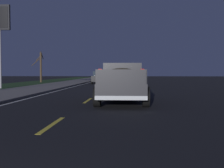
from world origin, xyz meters
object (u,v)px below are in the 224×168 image
(sedan_tan, at_px, (104,76))
(bare_tree_far, at_px, (41,66))
(sedan_green, at_px, (127,79))
(pickup_truck, at_px, (122,82))
(sedan_black, at_px, (101,77))
(sedan_blue, at_px, (125,77))

(sedan_tan, distance_m, bare_tree_far, 9.79)
(sedan_tan, bearing_deg, sedan_green, -166.43)
(bare_tree_far, bearing_deg, sedan_tan, -61.68)
(sedan_green, height_order, sedan_tan, same)
(sedan_tan, bearing_deg, pickup_truck, -173.02)
(sedan_green, bearing_deg, sedan_tan, 13.57)
(sedan_black, bearing_deg, bare_tree_far, 68.71)
(pickup_truck, height_order, sedan_blue, pickup_truck)
(pickup_truck, height_order, bare_tree_far, bare_tree_far)
(sedan_black, distance_m, bare_tree_far, 9.67)
(sedan_blue, bearing_deg, sedan_black, 71.78)
(sedan_green, height_order, bare_tree_far, bare_tree_far)
(pickup_truck, height_order, sedan_tan, pickup_truck)
(pickup_truck, xyz_separation_m, sedan_black, (22.03, 3.31, -0.20))
(sedan_green, relative_size, bare_tree_far, 1.00)
(bare_tree_far, bearing_deg, sedan_green, -132.17)
(pickup_truck, xyz_separation_m, bare_tree_far, (25.50, 12.21, 1.26))
(pickup_truck, height_order, sedan_black, pickup_truck)
(sedan_green, height_order, sedan_black, same)
(sedan_black, relative_size, bare_tree_far, 1.00)
(pickup_truck, bearing_deg, sedan_black, 8.54)
(sedan_black, xyz_separation_m, bare_tree_far, (3.47, 8.90, 1.46))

